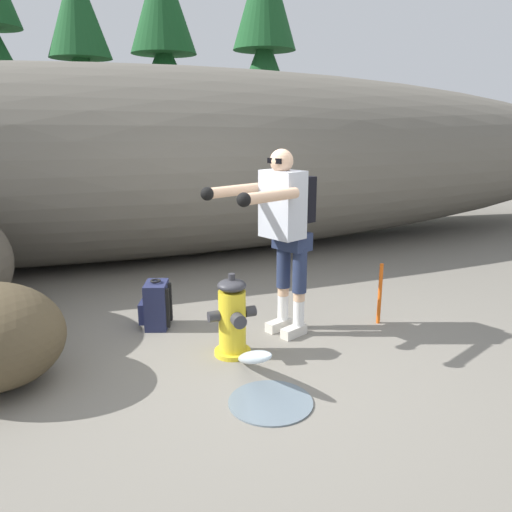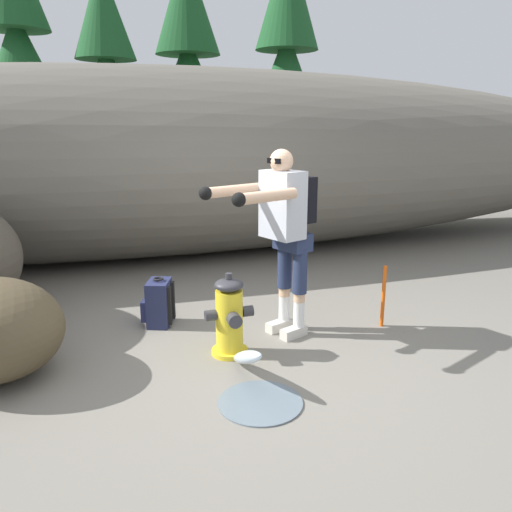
{
  "view_description": "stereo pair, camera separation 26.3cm",
  "coord_description": "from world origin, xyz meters",
  "px_view_note": "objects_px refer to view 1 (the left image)",
  "views": [
    {
      "loc": [
        -1.4,
        -3.6,
        1.89
      ],
      "look_at": [
        0.16,
        0.36,
        0.75
      ],
      "focal_mm": 35.05,
      "sensor_mm": 36.0,
      "label": 1
    },
    {
      "loc": [
        -1.15,
        -3.69,
        1.89
      ],
      "look_at": [
        0.16,
        0.36,
        0.75
      ],
      "focal_mm": 35.05,
      "sensor_mm": 36.0,
      "label": 2
    }
  ],
  "objects_px": {
    "fire_hydrant": "(232,318)",
    "utility_worker": "(284,221)",
    "survey_stake": "(380,294)",
    "spare_backpack": "(156,305)"
  },
  "relations": [
    {
      "from": "utility_worker",
      "to": "spare_backpack",
      "type": "bearing_deg",
      "value": -51.37
    },
    {
      "from": "fire_hydrant",
      "to": "utility_worker",
      "type": "xyz_separation_m",
      "value": [
        0.56,
        0.23,
        0.74
      ]
    },
    {
      "from": "spare_backpack",
      "to": "survey_stake",
      "type": "xyz_separation_m",
      "value": [
        2.02,
        -0.7,
        0.08
      ]
    },
    {
      "from": "fire_hydrant",
      "to": "spare_backpack",
      "type": "height_order",
      "value": "fire_hydrant"
    },
    {
      "from": "utility_worker",
      "to": "survey_stake",
      "type": "relative_size",
      "value": 2.8
    },
    {
      "from": "fire_hydrant",
      "to": "spare_backpack",
      "type": "distance_m",
      "value": 0.96
    },
    {
      "from": "fire_hydrant",
      "to": "utility_worker",
      "type": "bearing_deg",
      "value": 21.88
    },
    {
      "from": "utility_worker",
      "to": "spare_backpack",
      "type": "height_order",
      "value": "utility_worker"
    },
    {
      "from": "utility_worker",
      "to": "survey_stake",
      "type": "height_order",
      "value": "utility_worker"
    },
    {
      "from": "fire_hydrant",
      "to": "survey_stake",
      "type": "relative_size",
      "value": 1.18
    }
  ]
}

